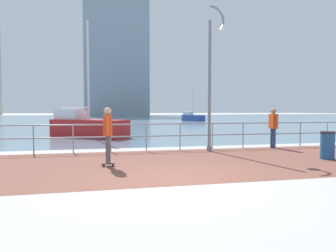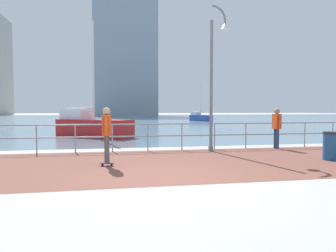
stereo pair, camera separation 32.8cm
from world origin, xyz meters
The scene contains 11 objects.
ground centered at (0.00, 40.00, 0.00)m, with size 220.00×220.00×0.00m, color #ADAAA5.
brick_paving centered at (0.00, 2.28, 0.00)m, with size 28.00×5.56×0.01m, color brown.
harbor_water centered at (0.00, 50.06, 0.00)m, with size 180.00×88.00×0.00m, color slate.
waterfront_railing centered at (0.00, 5.06, 0.76)m, with size 25.25×0.06×1.10m.
lamppost centered at (2.60, 4.46, 3.16)m, with size 0.82×0.36×5.71m.
skateboarder centered at (-1.53, 2.05, 1.03)m, with size 0.41×0.55×1.71m.
bystander centered at (5.42, 4.71, 1.01)m, with size 0.25×0.55×1.70m.
trash_bin centered at (5.61, 1.80, 0.47)m, with size 0.46×0.46×0.93m.
sailboat_navy centered at (11.42, 36.05, 0.54)m, with size 2.74×4.21×5.69m.
sailboat_yellow centered at (-2.69, 11.80, 0.66)m, with size 4.82×4.29×6.95m.
tower_glass centered at (1.72, 78.48, 16.76)m, with size 16.77×16.40×35.19m.
Camera 1 is at (-1.62, -6.52, 1.63)m, focal length 31.29 mm.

